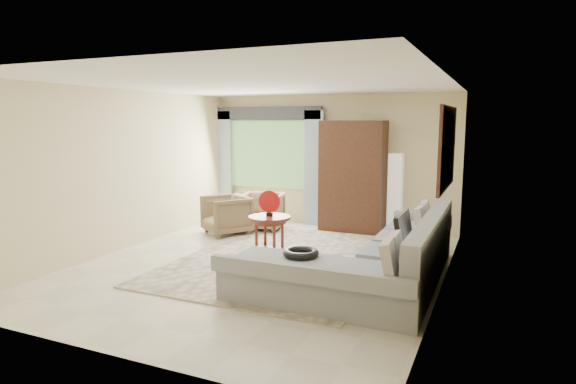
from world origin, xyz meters
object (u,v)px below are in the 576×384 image
at_px(armoire, 353,176).
at_px(floor_lamp, 395,194).
at_px(armchair_left, 226,215).
at_px(sectional_sofa, 381,264).
at_px(tv_screen, 404,232).
at_px(potted_plant, 238,208).
at_px(coffee_table, 270,236).
at_px(armchair_right, 262,211).

bearing_deg(armoire, floor_lamp, 4.29).
distance_m(armchair_left, armoire, 2.50).
relative_size(sectional_sofa, armoire, 1.65).
xyz_separation_m(tv_screen, floor_lamp, (-0.70, 2.92, 0.03)).
distance_m(armchair_left, floor_lamp, 3.16).
distance_m(sectional_sofa, armoire, 3.24).
xyz_separation_m(sectional_sofa, floor_lamp, (-0.43, 2.96, 0.47)).
bearing_deg(sectional_sofa, potted_plant, 142.36).
bearing_deg(armchair_left, sectional_sofa, 9.80).
bearing_deg(armchair_left, armoire, 67.44).
height_order(sectional_sofa, armoire, armoire).
distance_m(tv_screen, coffee_table, 2.26).
bearing_deg(tv_screen, armoire, 117.67).
relative_size(tv_screen, armchair_right, 0.95).
bearing_deg(armchair_right, armoire, 8.69).
xyz_separation_m(tv_screen, coffee_table, (-2.15, 0.57, -0.38)).
height_order(armchair_left, potted_plant, armchair_left).
height_order(sectional_sofa, floor_lamp, floor_lamp).
xyz_separation_m(armchair_right, floor_lamp, (2.41, 0.70, 0.39)).
bearing_deg(coffee_table, floor_lamp, 58.33).
bearing_deg(coffee_table, armchair_right, 120.28).
bearing_deg(potted_plant, armchair_left, -70.04).
relative_size(coffee_table, armchair_left, 0.82).
height_order(tv_screen, armchair_right, tv_screen).
xyz_separation_m(armchair_left, floor_lamp, (2.86, 1.29, 0.39)).
bearing_deg(floor_lamp, armchair_right, -163.88).
bearing_deg(tv_screen, potted_plant, 144.60).
bearing_deg(armchair_left, floor_lamp, 60.90).
bearing_deg(potted_plant, coffee_table, -50.78).
xyz_separation_m(coffee_table, armchair_left, (-1.41, 1.06, 0.02)).
relative_size(armchair_right, armoire, 0.37).
height_order(armchair_left, floor_lamp, floor_lamp).
height_order(armchair_right, potted_plant, armchair_right).
relative_size(armchair_right, floor_lamp, 0.52).
bearing_deg(tv_screen, armchair_left, 155.36).
distance_m(potted_plant, floor_lamp, 3.34).
xyz_separation_m(armchair_left, armchair_right, (0.45, 0.59, -0.00)).
xyz_separation_m(coffee_table, armchair_right, (-0.96, 1.65, 0.02)).
bearing_deg(armchair_right, tv_screen, -48.43).
height_order(sectional_sofa, coffee_table, sectional_sofa).
relative_size(sectional_sofa, armchair_right, 4.43).
distance_m(coffee_table, armchair_left, 1.77).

